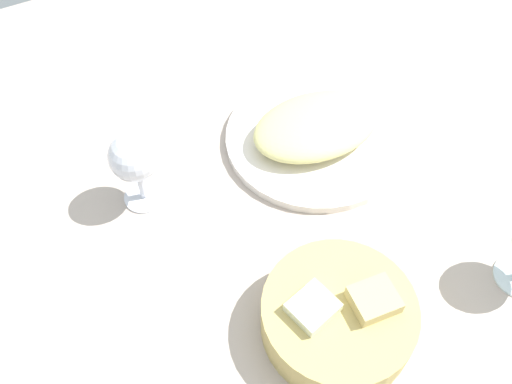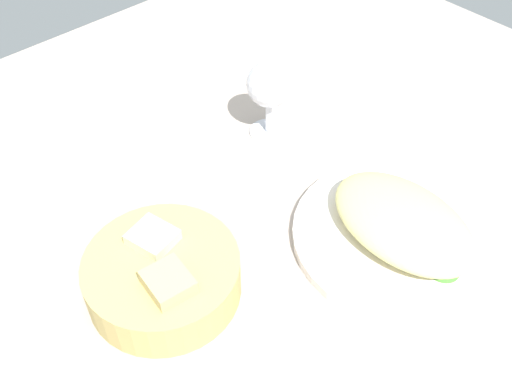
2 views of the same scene
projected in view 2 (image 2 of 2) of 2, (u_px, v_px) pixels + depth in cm
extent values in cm
cube|color=#B4A497|center=(308.00, 264.00, 76.81)|extent=(140.00, 140.00, 2.00)
cylinder|color=white|center=(399.00, 236.00, 77.92)|extent=(27.99, 27.99, 1.40)
ellipsoid|color=#E2DA87|center=(403.00, 221.00, 75.88)|extent=(21.05, 14.60, 4.31)
cone|color=#438133|center=(445.00, 265.00, 72.55)|extent=(4.13, 4.13, 1.77)
cylinder|color=tan|center=(163.00, 276.00, 70.78)|extent=(18.57, 18.57, 5.56)
cube|color=beige|center=(155.00, 247.00, 71.78)|extent=(6.08, 5.70, 5.14)
cube|color=tan|center=(170.00, 291.00, 66.79)|extent=(5.69, 5.23, 5.19)
cylinder|color=silver|center=(268.00, 130.00, 93.70)|extent=(5.94, 5.94, 0.60)
cylinder|color=silver|center=(269.00, 116.00, 91.69)|extent=(1.00, 1.00, 5.03)
sphere|color=silver|center=(269.00, 84.00, 87.44)|extent=(6.90, 6.90, 6.90)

